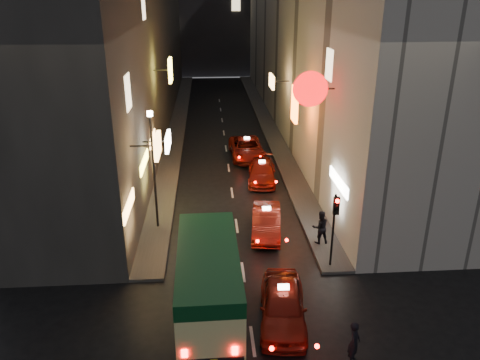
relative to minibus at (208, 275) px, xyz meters
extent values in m
cube|color=#3B3835|center=(-6.46, 28.29, 7.23)|extent=(6.00, 52.00, 18.00)
cube|color=#ECA552|center=(-2.20, 5.59, 3.39)|extent=(0.18, 1.82, 0.98)
cube|color=white|center=(-2.08, 9.62, 2.35)|extent=(0.18, 2.06, 0.81)
cube|color=yellow|center=(-2.32, 17.33, 5.03)|extent=(0.18, 1.58, 1.60)
cube|color=#ECA552|center=(-3.44, 3.79, 1.23)|extent=(0.10, 2.86, 0.55)
cube|color=yellow|center=(-3.44, 9.47, 1.23)|extent=(0.10, 3.27, 0.55)
cube|color=#ECA552|center=(-3.44, 13.90, 1.23)|extent=(0.10, 2.99, 0.55)
cube|color=#FFE5B2|center=(-3.45, 6.29, 5.73)|extent=(0.06, 1.30, 1.60)
cube|color=#FFE5B2|center=(-3.45, 14.29, 9.23)|extent=(0.06, 1.30, 1.60)
cube|color=#AFAAA1|center=(9.54, 28.29, 7.23)|extent=(6.00, 52.00, 18.00)
cylinder|color=#F20A0A|center=(5.30, 7.99, 5.43)|extent=(1.77, 0.18, 1.77)
cube|color=#EC4F0B|center=(5.46, 12.75, 3.59)|extent=(0.18, 1.46, 2.15)
cube|color=#ECA552|center=(5.17, 21.13, 3.51)|extent=(0.18, 2.03, 1.01)
cube|color=white|center=(6.52, 5.86, 1.23)|extent=(0.10, 3.21, 0.55)
cube|color=#FFE5B2|center=(6.53, 9.29, 6.43)|extent=(0.06, 1.30, 1.60)
cube|color=#4C4946|center=(-2.71, 28.29, -1.69)|extent=(1.50, 52.00, 0.15)
cube|color=#4C4946|center=(5.79, 28.29, -1.69)|extent=(1.50, 52.00, 0.15)
cube|color=#F5F299|center=(0.00, -0.02, -0.18)|extent=(2.35, 6.49, 2.37)
cube|color=#0C3C1C|center=(0.00, -0.02, 0.74)|extent=(2.37, 6.51, 0.59)
cube|color=black|center=(0.00, 0.30, 0.06)|extent=(2.35, 3.91, 0.54)
cube|color=#FF0A05|center=(-0.81, -3.27, -0.77)|extent=(0.19, 0.06, 0.30)
cube|color=#FF0A05|center=(0.81, -3.27, -0.77)|extent=(0.19, 0.06, 0.30)
cylinder|color=black|center=(-1.01, 2.04, -1.36)|extent=(0.24, 0.82, 0.82)
cylinder|color=black|center=(1.01, -2.09, -1.36)|extent=(0.24, 0.82, 0.82)
imported|color=maroon|center=(2.78, -0.68, -0.92)|extent=(2.83, 5.57, 1.70)
cube|color=white|center=(2.78, -0.68, 0.02)|extent=(0.44, 0.23, 0.16)
sphere|color=#FF0A05|center=(2.02, -3.11, -0.90)|extent=(0.16, 0.16, 0.16)
sphere|color=#FF0A05|center=(3.53, -3.11, -0.90)|extent=(0.16, 0.16, 0.16)
imported|color=maroon|center=(3.02, 6.35, -0.99)|extent=(2.62, 5.14, 1.57)
cube|color=white|center=(3.02, 6.35, -0.11)|extent=(0.44, 0.23, 0.16)
sphere|color=#FF0A05|center=(2.32, 4.11, -0.96)|extent=(0.16, 0.16, 0.16)
sphere|color=#FF0A05|center=(3.71, 4.11, -0.96)|extent=(0.16, 0.16, 0.16)
imported|color=maroon|center=(3.62, 13.67, -1.03)|extent=(2.41, 4.85, 1.49)
cube|color=white|center=(3.62, 13.67, -0.19)|extent=(0.44, 0.22, 0.16)
sphere|color=#FF0A05|center=(2.97, 11.54, -1.00)|extent=(0.16, 0.16, 0.16)
sphere|color=#FF0A05|center=(4.28, 11.54, -1.00)|extent=(0.16, 0.16, 0.16)
imported|color=maroon|center=(3.03, 18.47, -0.92)|extent=(2.41, 5.42, 1.70)
cube|color=white|center=(3.03, 18.47, 0.02)|extent=(0.43, 0.20, 0.16)
sphere|color=#FF0A05|center=(2.28, 16.04, -0.90)|extent=(0.16, 0.16, 0.16)
sphere|color=#FF0A05|center=(3.78, 16.04, -0.90)|extent=(0.16, 0.16, 0.16)
imported|color=black|center=(4.84, -2.93, -0.86)|extent=(0.59, 0.70, 1.81)
imported|color=black|center=(5.50, 4.94, -0.65)|extent=(0.77, 0.52, 1.93)
cylinder|color=black|center=(5.54, 2.89, 0.13)|extent=(0.10, 0.10, 3.50)
cube|color=black|center=(5.54, 2.71, 1.43)|extent=(0.26, 0.18, 0.80)
sphere|color=#FF0A05|center=(5.54, 2.60, 1.70)|extent=(0.18, 0.18, 0.18)
sphere|color=black|center=(5.54, 2.60, 1.43)|extent=(0.17, 0.17, 0.17)
sphere|color=black|center=(5.54, 2.60, 1.16)|extent=(0.17, 0.17, 0.17)
cylinder|color=black|center=(-2.66, 7.29, 1.38)|extent=(0.12, 0.12, 6.00)
cylinder|color=#FFE5BF|center=(-2.66, 7.29, 4.48)|extent=(0.28, 0.28, 0.25)
camera|label=1|loc=(0.13, -15.13, 9.93)|focal=35.00mm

